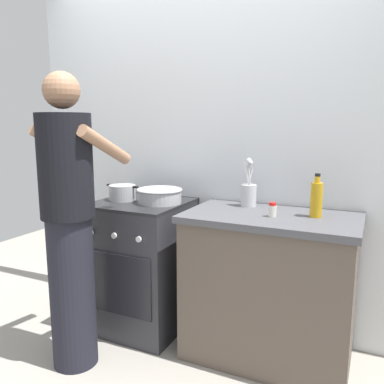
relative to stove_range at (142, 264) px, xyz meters
name	(u,v)px	position (x,y,z in m)	size (l,w,h in m)	color
ground	(177,346)	(0.35, -0.15, -0.45)	(6.00, 6.00, 0.00)	gray
back_wall	(235,149)	(0.55, 0.35, 0.80)	(3.20, 0.10, 2.50)	silver
countertop	(269,287)	(0.90, 0.00, 0.00)	(1.00, 0.60, 0.90)	brown
stove_range	(142,264)	(0.00, 0.00, 0.00)	(0.60, 0.62, 0.90)	#2D2D33
pot	(122,193)	(-0.14, -0.01, 0.50)	(0.25, 0.18, 0.11)	#B2B2B7
mixing_bowl	(160,195)	(0.14, 0.02, 0.50)	(0.31, 0.31, 0.10)	#B7B7BC
utensil_crock	(249,193)	(0.71, 0.16, 0.54)	(0.10, 0.10, 0.31)	silver
spice_bottle	(272,210)	(0.92, -0.06, 0.49)	(0.04, 0.04, 0.08)	silver
oil_bottle	(316,199)	(1.14, 0.04, 0.55)	(0.07, 0.07, 0.25)	gold
person	(69,224)	(-0.12, -0.56, 0.41)	(0.41, 0.50, 1.70)	black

